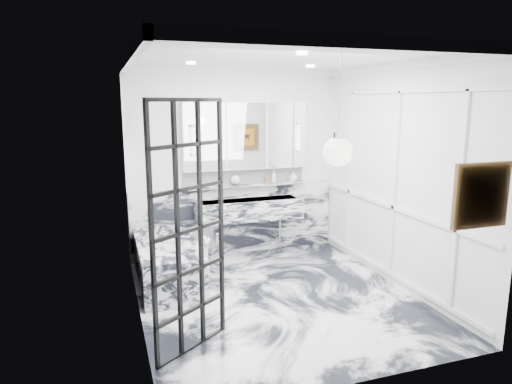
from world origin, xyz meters
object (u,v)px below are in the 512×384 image
object	(u,v)px
mirror_cabinet	(245,136)
trough_sink	(249,209)
crittall_door	(189,230)
bathtub	(168,262)

from	to	relation	value
mirror_cabinet	trough_sink	bearing A→B (deg)	-90.00
trough_sink	mirror_cabinet	distance (m)	1.10
crittall_door	bathtub	xyz separation A→B (m)	(0.00, 1.69, -0.90)
trough_sink	mirror_cabinet	bearing A→B (deg)	90.00
trough_sink	bathtub	xyz separation A→B (m)	(-1.33, -0.66, -0.45)
trough_sink	bathtub	distance (m)	1.55
crittall_door	trough_sink	bearing A→B (deg)	25.81
trough_sink	bathtub	bearing A→B (deg)	-153.52
trough_sink	mirror_cabinet	xyz separation A→B (m)	(-0.00, 0.17, 1.09)
trough_sink	mirror_cabinet	world-z (taller)	mirror_cabinet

